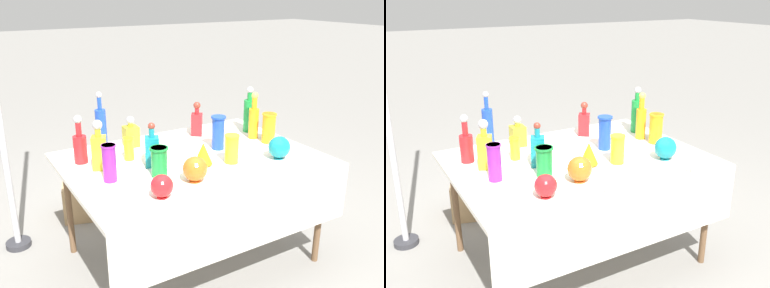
% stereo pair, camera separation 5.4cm
% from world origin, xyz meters
% --- Properties ---
extents(ground_plane, '(40.00, 40.00, 0.00)m').
position_xyz_m(ground_plane, '(0.00, 0.00, 0.00)').
color(ground_plane, gray).
extents(display_table, '(1.64, 1.19, 0.76)m').
position_xyz_m(display_table, '(0.00, -0.04, 0.70)').
color(display_table, white).
rests_on(display_table, ground).
extents(tall_bottle_0, '(0.07, 0.07, 0.35)m').
position_xyz_m(tall_bottle_0, '(0.61, 0.12, 0.90)').
color(tall_bottle_0, orange).
rests_on(tall_bottle_0, display_table).
extents(tall_bottle_1, '(0.09, 0.09, 0.32)m').
position_xyz_m(tall_bottle_1, '(-0.65, 0.30, 0.88)').
color(tall_bottle_1, red).
rests_on(tall_bottle_1, display_table).
extents(tall_bottle_2, '(0.09, 0.09, 0.36)m').
position_xyz_m(tall_bottle_2, '(0.68, 0.27, 0.91)').
color(tall_bottle_2, '#198C38').
rests_on(tall_bottle_2, display_table).
extents(tall_bottle_3, '(0.07, 0.07, 0.42)m').
position_xyz_m(tall_bottle_3, '(-0.46, 0.43, 0.93)').
color(tall_bottle_3, blue).
rests_on(tall_bottle_3, display_table).
extents(square_decanter_0, '(0.12, 0.12, 0.26)m').
position_xyz_m(square_decanter_0, '(0.28, 0.40, 0.87)').
color(square_decanter_0, red).
rests_on(square_decanter_0, display_table).
extents(square_decanter_1, '(0.10, 0.10, 0.22)m').
position_xyz_m(square_decanter_1, '(-0.25, 0.43, 0.85)').
color(square_decanter_1, yellow).
rests_on(square_decanter_1, display_table).
extents(square_decanter_2, '(0.11, 0.11, 0.29)m').
position_xyz_m(square_decanter_2, '(-0.28, 0.01, 0.87)').
color(square_decanter_2, teal).
rests_on(square_decanter_2, display_table).
extents(square_decanter_3, '(0.11, 0.11, 0.32)m').
position_xyz_m(square_decanter_3, '(-0.58, 0.14, 0.89)').
color(square_decanter_3, yellow).
rests_on(square_decanter_3, display_table).
extents(slender_vase_0, '(0.10, 0.10, 0.24)m').
position_xyz_m(slender_vase_0, '(0.25, 0.06, 0.89)').
color(slender_vase_0, blue).
rests_on(slender_vase_0, display_table).
extents(slender_vase_1, '(0.10, 0.10, 0.22)m').
position_xyz_m(slender_vase_1, '(0.64, -0.01, 0.88)').
color(slender_vase_1, orange).
rests_on(slender_vase_1, display_table).
extents(slender_vase_2, '(0.09, 0.09, 0.22)m').
position_xyz_m(slender_vase_2, '(-0.59, -0.06, 0.88)').
color(slender_vase_2, purple).
rests_on(slender_vase_2, display_table).
extents(slender_vase_3, '(0.10, 0.10, 0.19)m').
position_xyz_m(slender_vase_3, '(0.18, -0.19, 0.86)').
color(slender_vase_3, yellow).
rests_on(slender_vase_3, display_table).
extents(slender_vase_4, '(0.07, 0.07, 0.15)m').
position_xyz_m(slender_vase_4, '(-0.37, 0.19, 0.84)').
color(slender_vase_4, yellow).
rests_on(slender_vase_4, display_table).
extents(slender_vase_5, '(0.11, 0.11, 0.18)m').
position_xyz_m(slender_vase_5, '(-0.32, -0.15, 0.86)').
color(slender_vase_5, '#198C38').
rests_on(slender_vase_5, display_table).
extents(fluted_vase_0, '(0.12, 0.12, 0.15)m').
position_xyz_m(fluted_vase_0, '(0.00, -0.14, 0.84)').
color(fluted_vase_0, orange).
rests_on(fluted_vase_0, display_table).
extents(round_bowl_0, '(0.15, 0.15, 0.15)m').
position_xyz_m(round_bowl_0, '(-0.17, -0.33, 0.84)').
color(round_bowl_0, orange).
rests_on(round_bowl_0, display_table).
extents(round_bowl_1, '(0.15, 0.15, 0.15)m').
position_xyz_m(round_bowl_1, '(0.49, -0.30, 0.84)').
color(round_bowl_1, teal).
rests_on(round_bowl_1, display_table).
extents(round_bowl_2, '(0.12, 0.12, 0.13)m').
position_xyz_m(round_bowl_2, '(-0.43, -0.41, 0.83)').
color(round_bowl_2, red).
rests_on(round_bowl_2, display_table).
extents(price_tag_left, '(0.06, 0.02, 0.05)m').
position_xyz_m(price_tag_left, '(0.51, -0.55, 0.78)').
color(price_tag_left, white).
rests_on(price_tag_left, display_table).
extents(price_tag_center, '(0.05, 0.02, 0.04)m').
position_xyz_m(price_tag_center, '(0.49, -0.53, 0.78)').
color(price_tag_center, white).
rests_on(price_tag_center, display_table).
extents(price_tag_right, '(0.05, 0.02, 0.04)m').
position_xyz_m(price_tag_right, '(-0.11, -0.53, 0.78)').
color(price_tag_right, white).
rests_on(price_tag_right, display_table).
extents(cardboard_box_behind_left, '(0.51, 0.45, 0.39)m').
position_xyz_m(cardboard_box_behind_left, '(-0.42, 0.99, 0.15)').
color(cardboard_box_behind_left, tan).
rests_on(cardboard_box_behind_left, ground).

